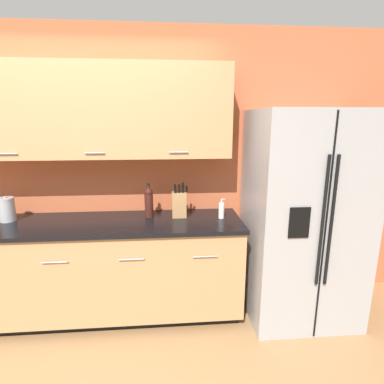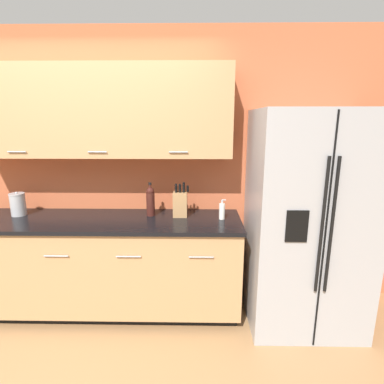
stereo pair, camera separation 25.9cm
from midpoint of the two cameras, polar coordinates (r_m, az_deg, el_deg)
The scene contains 7 objects.
wall_back at distance 2.97m, azimuth -21.79°, elevation 6.58°, with size 10.00×0.39×2.60m.
counter_unit at distance 2.95m, azimuth -18.98°, elevation -13.73°, with size 2.48×0.64×0.92m.
refrigerator at distance 2.81m, azimuth 17.83°, elevation -4.66°, with size 0.94×0.81×1.87m.
knife_block at distance 2.72m, azimuth -5.18°, elevation -2.26°, with size 0.14×0.11×0.32m.
wine_bottle at distance 2.75m, azimuth -10.90°, elevation -1.87°, with size 0.08×0.08×0.31m.
soap_dispenser at distance 2.69m, azimuth 2.89°, elevation -3.52°, with size 0.06×0.05×0.18m.
steel_canister at distance 3.13m, azimuth -33.87°, elevation -2.80°, with size 0.14×0.14×0.22m.
Camera 1 is at (0.79, -1.54, 1.77)m, focal length 28.00 mm.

